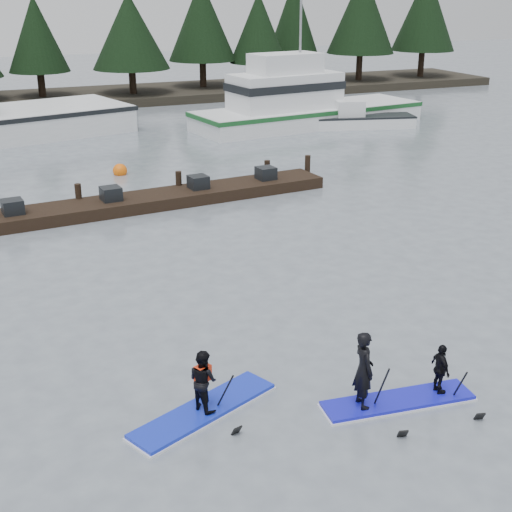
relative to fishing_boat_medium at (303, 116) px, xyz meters
name	(u,v)px	position (x,y,z in m)	size (l,w,h in m)	color
ground	(374,405)	(-12.30, -27.65, -0.60)	(160.00, 160.00, 0.00)	slate
far_shore	(55,99)	(-12.30, 14.35, -0.30)	(70.00, 8.00, 0.60)	#2D281E
treeline	(56,104)	(-12.30, 14.35, -0.60)	(60.00, 4.00, 8.00)	black
fishing_boat_medium	(303,116)	(0.00, 0.00, 0.00)	(14.52, 5.80, 8.46)	white
skiff	(363,122)	(3.03, -1.91, -0.26)	(5.87, 1.76, 0.68)	white
floating_dock	(163,199)	(-12.27, -12.50, -0.37)	(13.41, 1.79, 0.45)	black
buoy_b	(120,174)	(-12.71, -7.30, -0.60)	(0.63, 0.63, 0.63)	orange
paddleboard_solo	(203,394)	(-15.52, -26.58, -0.15)	(3.29, 1.98, 1.84)	#152BCC
paddleboard_duo	(392,380)	(-11.98, -27.76, -0.02)	(3.18, 1.32, 2.25)	#1618CE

